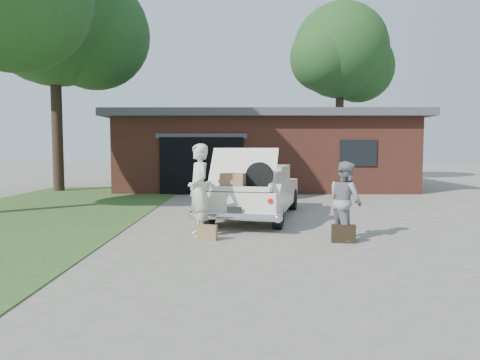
{
  "coord_description": "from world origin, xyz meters",
  "views": [
    {
      "loc": [
        0.03,
        -8.41,
        1.76
      ],
      "look_at": [
        0.0,
        0.6,
        1.1
      ],
      "focal_mm": 32.0,
      "sensor_mm": 36.0,
      "label": 1
    }
  ],
  "objects": [
    {
      "name": "woman_right",
      "position": [
        2.04,
        -0.22,
        0.76
      ],
      "size": [
        0.79,
        0.89,
        1.52
      ],
      "primitive_type": "imported",
      "rotation": [
        0.0,
        0.0,
        1.9
      ],
      "color": "gray",
      "rests_on": "ground"
    },
    {
      "name": "suitcase_left",
      "position": [
        -0.63,
        -0.29,
        0.15
      ],
      "size": [
        0.4,
        0.2,
        0.3
      ],
      "primitive_type": "cube",
      "rotation": [
        0.0,
        0.0,
        -0.22
      ],
      "color": "olive",
      "rests_on": "ground"
    },
    {
      "name": "tree_back",
      "position": [
        -7.51,
        9.36,
        7.13
      ],
      "size": [
        7.17,
        6.23,
        10.56
      ],
      "color": "#38281E",
      "rests_on": "ground"
    },
    {
      "name": "woman_left",
      "position": [
        -0.83,
        0.14,
        0.93
      ],
      "size": [
        0.67,
        0.8,
        1.86
      ],
      "primitive_type": "imported",
      "rotation": [
        0.0,
        0.0,
        -1.18
      ],
      "color": "beige",
      "rests_on": "ground"
    },
    {
      "name": "suitcase_right",
      "position": [
        1.95,
        -0.48,
        0.17
      ],
      "size": [
        0.45,
        0.18,
        0.34
      ],
      "primitive_type": "cube",
      "rotation": [
        0.0,
        0.0,
        -0.1
      ],
      "color": "black",
      "rests_on": "ground"
    },
    {
      "name": "ground",
      "position": [
        0.0,
        0.0,
        0.0
      ],
      "size": [
        90.0,
        90.0,
        0.0
      ],
      "primitive_type": "plane",
      "color": "gray",
      "rests_on": "ground"
    },
    {
      "name": "sedan",
      "position": [
        0.39,
        2.52,
        0.68
      ],
      "size": [
        2.77,
        4.91,
        1.78
      ],
      "rotation": [
        0.0,
        0.0,
        -0.23
      ],
      "color": "beige",
      "rests_on": "ground"
    },
    {
      "name": "tree_right",
      "position": [
        5.46,
        15.11,
        6.74
      ],
      "size": [
        5.87,
        5.1,
        9.59
      ],
      "color": "#38281E",
      "rests_on": "ground"
    },
    {
      "name": "grass_strip",
      "position": [
        -5.5,
        3.0,
        0.01
      ],
      "size": [
        6.0,
        16.0,
        0.02
      ],
      "primitive_type": "cube",
      "color": "#2D4C1E",
      "rests_on": "ground"
    },
    {
      "name": "house",
      "position": [
        0.98,
        11.47,
        1.67
      ],
      "size": [
        12.8,
        7.8,
        3.3
      ],
      "color": "brown",
      "rests_on": "ground"
    }
  ]
}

